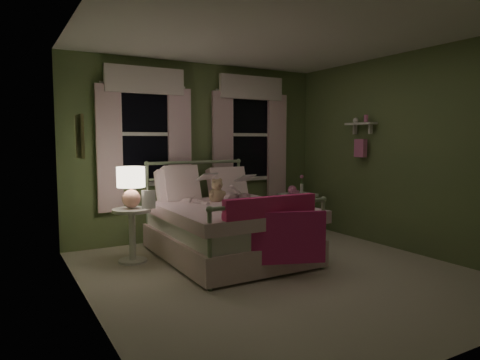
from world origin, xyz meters
TOP-DOWN VIEW (x-y plane):
  - room_shell at (0.00, 0.00)m, footprint 4.20×4.20m
  - bed at (-0.20, 0.87)m, footprint 1.58×2.04m
  - pink_throw at (-0.20, -0.15)m, footprint 1.10×0.43m
  - child_left at (-0.48, 1.30)m, footprint 0.30×0.22m
  - child_right at (0.08, 1.30)m, footprint 0.40×0.33m
  - book_left at (-0.48, 1.05)m, footprint 0.20×0.12m
  - book_right at (0.08, 1.05)m, footprint 0.20×0.11m
  - teddy_bear at (-0.20, 1.14)m, footprint 0.24×0.20m
  - nightstand_left at (-1.29, 1.23)m, footprint 0.46×0.46m
  - table_lamp at (-1.29, 1.23)m, footprint 0.33×0.33m
  - book_nightstand at (-1.19, 1.15)m, footprint 0.23×0.27m
  - nightstand_right at (1.32, 1.41)m, footprint 0.50×0.40m
  - pink_toy at (1.22, 1.41)m, footprint 0.14×0.19m
  - bud_vase at (1.44, 1.46)m, footprint 0.06×0.06m
  - window_left at (-0.85, 2.03)m, footprint 1.34×0.13m
  - window_right at (0.85, 2.03)m, footprint 1.34×0.13m
  - wall_shelf at (1.90, 0.70)m, footprint 0.15×0.50m
  - framed_picture at (-1.95, 0.60)m, footprint 0.03×0.32m

SIDE VIEW (x-z plane):
  - bed at x=-0.20m, z-range -0.22..0.97m
  - nightstand_left at x=-1.29m, z-range 0.09..0.74m
  - nightstand_right at x=1.32m, z-range 0.23..0.87m
  - pink_throw at x=-0.20m, z-range 0.26..0.96m
  - book_nightstand at x=-1.19m, z-range 0.65..0.67m
  - pink_toy at x=1.22m, z-range 0.64..0.78m
  - bud_vase at x=1.44m, z-range 0.65..0.93m
  - teddy_bear at x=-0.20m, z-range 0.63..0.95m
  - book_right at x=0.08m, z-range 0.79..1.05m
  - child_left at x=-0.48m, z-range 0.57..1.31m
  - child_right at x=0.08m, z-range 0.57..1.32m
  - table_lamp at x=-1.29m, z-range 0.71..1.20m
  - book_left at x=-0.48m, z-range 0.83..1.09m
  - room_shell at x=0.00m, z-range -0.80..3.40m
  - framed_picture at x=-1.95m, z-range 1.29..1.71m
  - wall_shelf at x=1.90m, z-range 1.22..1.82m
  - window_left at x=-0.85m, z-range 0.64..2.60m
  - window_right at x=0.85m, z-range 0.64..2.60m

